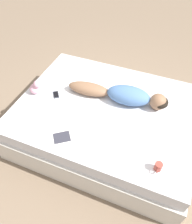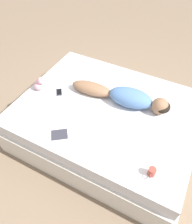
{
  "view_description": "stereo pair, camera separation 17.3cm",
  "coord_description": "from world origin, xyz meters",
  "px_view_note": "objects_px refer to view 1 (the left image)",
  "views": [
    {
      "loc": [
        1.84,
        0.61,
        2.56
      ],
      "look_at": [
        0.18,
        -0.07,
        0.63
      ],
      "focal_mm": 35.0,
      "sensor_mm": 36.0,
      "label": 1
    },
    {
      "loc": [
        1.77,
        0.76,
        2.56
      ],
      "look_at": [
        0.18,
        -0.07,
        0.63
      ],
      "focal_mm": 35.0,
      "sensor_mm": 36.0,
      "label": 2
    }
  ],
  "objects_px": {
    "person": "(123,95)",
    "open_magazine": "(60,130)",
    "cell_phone": "(56,95)",
    "coffee_mug": "(158,167)"
  },
  "relations": [
    {
      "from": "open_magazine",
      "to": "person",
      "type": "bearing_deg",
      "value": 108.52
    },
    {
      "from": "person",
      "to": "cell_phone",
      "type": "relative_size",
      "value": 8.62
    },
    {
      "from": "open_magazine",
      "to": "cell_phone",
      "type": "height_order",
      "value": "same"
    },
    {
      "from": "person",
      "to": "open_magazine",
      "type": "height_order",
      "value": "person"
    },
    {
      "from": "person",
      "to": "open_magazine",
      "type": "distance_m",
      "value": 0.91
    },
    {
      "from": "person",
      "to": "cell_phone",
      "type": "height_order",
      "value": "person"
    },
    {
      "from": "person",
      "to": "coffee_mug",
      "type": "relative_size",
      "value": 11.77
    },
    {
      "from": "coffee_mug",
      "to": "cell_phone",
      "type": "distance_m",
      "value": 1.58
    },
    {
      "from": "coffee_mug",
      "to": "cell_phone",
      "type": "xyz_separation_m",
      "value": [
        -0.57,
        -1.47,
        -0.04
      ]
    },
    {
      "from": "cell_phone",
      "to": "open_magazine",
      "type": "bearing_deg",
      "value": 87.73
    }
  ]
}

